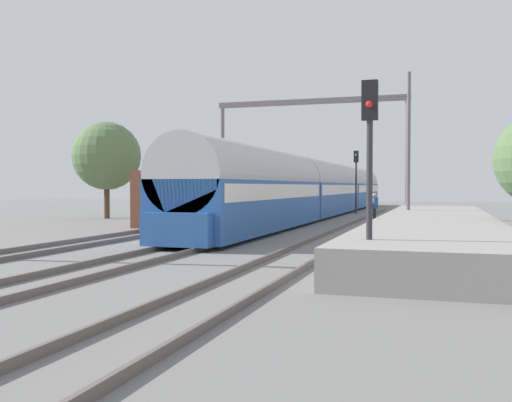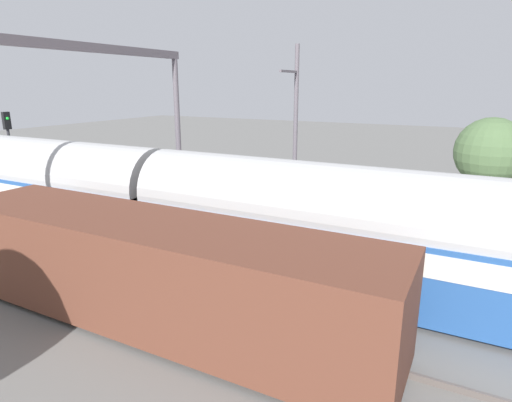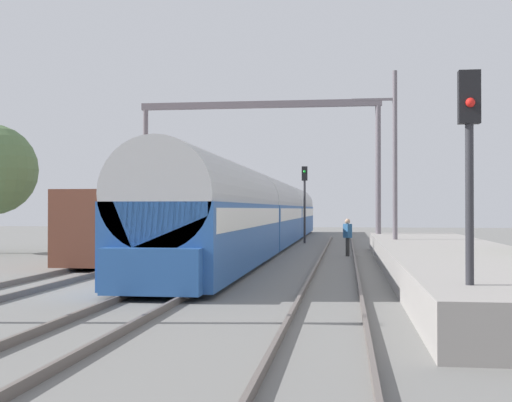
{
  "view_description": "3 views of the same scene",
  "coord_description": "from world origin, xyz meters",
  "px_view_note": "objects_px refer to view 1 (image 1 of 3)",
  "views": [
    {
      "loc": [
        8.15,
        -23.12,
        2.12
      ],
      "look_at": [
        0.0,
        2.4,
        1.44
      ],
      "focal_mm": 40.53,
      "sensor_mm": 36.0,
      "label": 1
    },
    {
      "loc": [
        -12.27,
        -0.18,
        6.26
      ],
      "look_at": [
        -0.38,
        6.05,
        2.63
      ],
      "focal_mm": 30.34,
      "sensor_mm": 36.0,
      "label": 2
    },
    {
      "loc": [
        4.55,
        -21.78,
        2.18
      ],
      "look_at": [
        0.0,
        12.84,
        2.58
      ],
      "focal_mm": 48.34,
      "sensor_mm": 36.0,
      "label": 3
    }
  ],
  "objects_px": {
    "freight_car": "(211,198)",
    "person_crossing": "(375,205)",
    "catenary_gantry": "(310,133)",
    "railway_signal_near": "(370,151)",
    "railway_signal_far": "(356,173)",
    "passenger_train": "(323,188)"
  },
  "relations": [
    {
      "from": "freight_car",
      "to": "railway_signal_far",
      "type": "xyz_separation_m",
      "value": [
        6.1,
        14.84,
        1.67
      ]
    },
    {
      "from": "freight_car",
      "to": "person_crossing",
      "type": "relative_size",
      "value": 7.51
    },
    {
      "from": "catenary_gantry",
      "to": "railway_signal_near",
      "type": "bearing_deg",
      "value": -74.57
    },
    {
      "from": "railway_signal_near",
      "to": "catenary_gantry",
      "type": "xyz_separation_m",
      "value": [
        -6.61,
        23.96,
        2.73
      ]
    },
    {
      "from": "freight_car",
      "to": "railway_signal_near",
      "type": "bearing_deg",
      "value": -57.49
    },
    {
      "from": "freight_car",
      "to": "catenary_gantry",
      "type": "relative_size",
      "value": 1.02
    },
    {
      "from": "passenger_train",
      "to": "freight_car",
      "type": "bearing_deg",
      "value": -110.25
    },
    {
      "from": "freight_car",
      "to": "railway_signal_far",
      "type": "distance_m",
      "value": 16.13
    },
    {
      "from": "railway_signal_near",
      "to": "catenary_gantry",
      "type": "distance_m",
      "value": 25.0
    },
    {
      "from": "railway_signal_far",
      "to": "passenger_train",
      "type": "bearing_deg",
      "value": -118.59
    },
    {
      "from": "railway_signal_near",
      "to": "catenary_gantry",
      "type": "height_order",
      "value": "catenary_gantry"
    },
    {
      "from": "person_crossing",
      "to": "catenary_gantry",
      "type": "xyz_separation_m",
      "value": [
        -4.6,
        3.97,
        4.62
      ]
    },
    {
      "from": "railway_signal_near",
      "to": "railway_signal_far",
      "type": "relative_size",
      "value": 0.93
    },
    {
      "from": "person_crossing",
      "to": "freight_car",
      "type": "bearing_deg",
      "value": 76.24
    },
    {
      "from": "person_crossing",
      "to": "railway_signal_near",
      "type": "xyz_separation_m",
      "value": [
        2.01,
        -19.99,
        1.89
      ]
    },
    {
      "from": "person_crossing",
      "to": "catenary_gantry",
      "type": "height_order",
      "value": "catenary_gantry"
    },
    {
      "from": "freight_car",
      "to": "person_crossing",
      "type": "xyz_separation_m",
      "value": [
        8.78,
        3.05,
        -0.44
      ]
    },
    {
      "from": "railway_signal_near",
      "to": "person_crossing",
      "type": "bearing_deg",
      "value": 95.74
    },
    {
      "from": "passenger_train",
      "to": "catenary_gantry",
      "type": "height_order",
      "value": "catenary_gantry"
    },
    {
      "from": "passenger_train",
      "to": "freight_car",
      "type": "height_order",
      "value": "passenger_train"
    },
    {
      "from": "person_crossing",
      "to": "railway_signal_far",
      "type": "relative_size",
      "value": 0.35
    },
    {
      "from": "railway_signal_far",
      "to": "person_crossing",
      "type": "bearing_deg",
      "value": -77.17
    }
  ]
}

